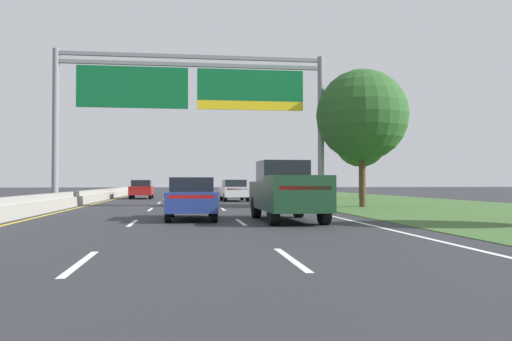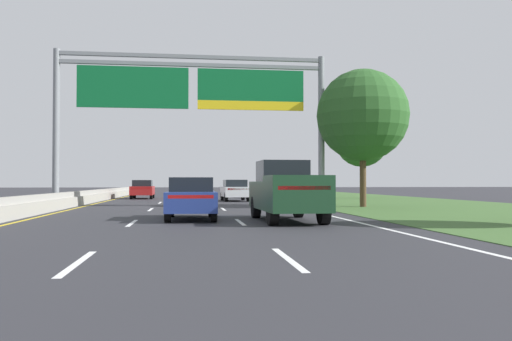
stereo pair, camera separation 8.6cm
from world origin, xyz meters
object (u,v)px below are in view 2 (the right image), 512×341
at_px(car_blue_centre_lane_sedan, 191,198).
at_px(roadside_tree_far, 362,140).
at_px(overhead_sign_gantry, 193,96).
at_px(roadside_tree_mid, 363,115).
at_px(pickup_truck_darkgreen, 286,191).
at_px(car_white_right_lane_sedan, 235,190).
at_px(car_red_left_lane_sedan, 143,189).

distance_m(car_blue_centre_lane_sedan, roadside_tree_far, 28.23).
bearing_deg(overhead_sign_gantry, car_blue_centre_lane_sedan, -90.86).
relative_size(overhead_sign_gantry, roadside_tree_mid, 1.94).
relative_size(pickup_truck_darkgreen, car_blue_centre_lane_sedan, 1.23).
relative_size(pickup_truck_darkgreen, roadside_tree_mid, 0.70).
distance_m(pickup_truck_darkgreen, roadside_tree_mid, 12.36).
xyz_separation_m(pickup_truck_darkgreen, roadside_tree_far, (11.25, 25.05, 3.90)).
xyz_separation_m(car_white_right_lane_sedan, roadside_tree_mid, (6.29, -10.53, 4.34)).
bearing_deg(roadside_tree_mid, car_blue_centre_lane_sedan, -138.23).
bearing_deg(roadside_tree_far, car_white_right_lane_sedan, -157.74).
height_order(car_red_left_lane_sedan, car_blue_centre_lane_sedan, same).
distance_m(pickup_truck_darkgreen, car_blue_centre_lane_sedan, 3.65).
relative_size(car_blue_centre_lane_sedan, car_white_right_lane_sedan, 0.99).
bearing_deg(car_red_left_lane_sedan, car_white_right_lane_sedan, -132.63).
bearing_deg(car_white_right_lane_sedan, overhead_sign_gantry, 160.00).
bearing_deg(car_blue_centre_lane_sedan, car_red_left_lane_sedan, 9.33).
bearing_deg(car_white_right_lane_sedan, roadside_tree_mid, -150.78).
height_order(overhead_sign_gantry, roadside_tree_far, overhead_sign_gantry).
bearing_deg(overhead_sign_gantry, car_red_left_lane_sedan, 104.21).
relative_size(car_red_left_lane_sedan, car_blue_centre_lane_sedan, 1.00).
distance_m(car_blue_centre_lane_sedan, car_white_right_lane_sedan, 19.41).
xyz_separation_m(car_red_left_lane_sedan, car_blue_centre_lane_sedan, (3.94, -25.64, 0.00)).
height_order(overhead_sign_gantry, car_white_right_lane_sedan, overhead_sign_gantry).
relative_size(pickup_truck_darkgreen, roadside_tree_far, 0.75).
relative_size(car_red_left_lane_sedan, roadside_tree_mid, 0.57).
xyz_separation_m(car_red_left_lane_sedan, roadside_tree_far, (18.60, -1.89, 4.16)).
distance_m(pickup_truck_darkgreen, roadside_tree_far, 27.74).
distance_m(car_white_right_lane_sedan, roadside_tree_far, 12.93).
height_order(car_white_right_lane_sedan, roadside_tree_far, roadside_tree_far).
bearing_deg(overhead_sign_gantry, car_white_right_lane_sedan, 71.63).
bearing_deg(pickup_truck_darkgreen, car_red_left_lane_sedan, 14.09).
bearing_deg(roadside_tree_far, car_blue_centre_lane_sedan, -121.68).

